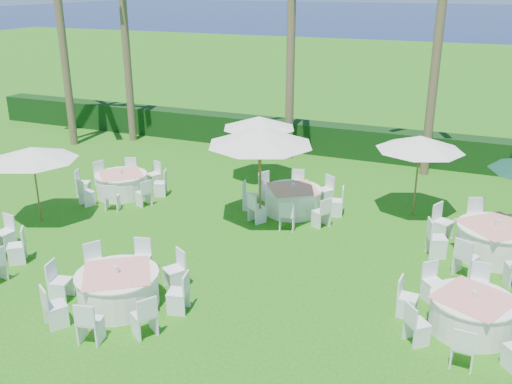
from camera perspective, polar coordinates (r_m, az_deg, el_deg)
ground at (r=13.12m, az=-5.54°, el=-10.26°), size 120.00×120.00×0.00m
hedge at (r=23.36m, az=8.31°, el=5.15°), size 34.00×1.00×1.20m
ocean at (r=112.22m, az=20.56°, el=15.81°), size 260.00×260.00×0.00m
banquet_table_b at (r=12.87m, az=-13.63°, el=-9.33°), size 3.14×3.14×0.95m
banquet_table_c at (r=12.48m, az=20.77°, el=-11.28°), size 2.97×2.97×0.90m
banquet_table_d at (r=19.24m, az=-13.28°, el=0.80°), size 2.87×2.87×0.90m
banquet_table_e at (r=17.38m, az=3.68°, el=-0.75°), size 3.07×3.07×0.93m
banquet_table_f at (r=15.79m, az=22.80°, el=-4.50°), size 3.35×3.35×1.02m
umbrella_a at (r=17.34m, az=-21.50°, el=3.58°), size 2.55×2.55×2.27m
umbrella_b at (r=15.83m, az=0.43°, el=5.63°), size 3.02×3.02×2.88m
umbrella_c at (r=19.67m, az=0.30°, el=7.00°), size 2.55×2.55×2.30m
umbrella_d at (r=17.20m, az=16.10°, el=4.73°), size 2.55×2.55×2.47m
palm_a at (r=25.22m, az=-13.03°, el=16.03°), size 4.32×4.32×8.99m
palm_b at (r=22.05m, az=3.51°, el=14.92°), size 4.39×4.20×8.24m
palm_d at (r=20.82m, az=17.89°, el=15.50°), size 4.40×4.13×9.52m
palm_f at (r=25.24m, az=-18.83°, el=14.53°), size 4.26×4.36×8.17m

